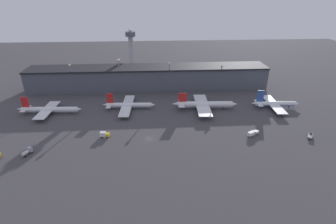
{
  "coord_description": "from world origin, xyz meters",
  "views": [
    {
      "loc": [
        2.81,
        -128.96,
        78.8
      ],
      "look_at": [
        12.49,
        22.27,
        6.0
      ],
      "focal_mm": 28.0,
      "sensor_mm": 36.0,
      "label": 1
    }
  ],
  "objects_px": {
    "airplane_0": "(49,110)",
    "service_vehicle_1": "(253,133)",
    "service_vehicle_2": "(104,134)",
    "service_vehicle_4": "(27,152)",
    "airplane_2": "(204,104)",
    "control_tower": "(131,50)",
    "airplane_3": "(275,104)",
    "service_vehicle_3": "(310,136)",
    "airplane_1": "(128,105)"
  },
  "relations": [
    {
      "from": "airplane_3",
      "to": "service_vehicle_1",
      "type": "height_order",
      "value": "airplane_3"
    },
    {
      "from": "airplane_1",
      "to": "service_vehicle_3",
      "type": "distance_m",
      "value": 117.06
    },
    {
      "from": "airplane_2",
      "to": "airplane_3",
      "type": "relative_size",
      "value": 1.33
    },
    {
      "from": "airplane_1",
      "to": "service_vehicle_3",
      "type": "bearing_deg",
      "value": -20.22
    },
    {
      "from": "airplane_2",
      "to": "control_tower",
      "type": "bearing_deg",
      "value": 127.86
    },
    {
      "from": "airplane_1",
      "to": "airplane_3",
      "type": "bearing_deg",
      "value": 0.71
    },
    {
      "from": "service_vehicle_4",
      "to": "service_vehicle_2",
      "type": "bearing_deg",
      "value": -42.71
    },
    {
      "from": "airplane_1",
      "to": "service_vehicle_3",
      "type": "relative_size",
      "value": 6.59
    },
    {
      "from": "airplane_0",
      "to": "airplane_2",
      "type": "distance_m",
      "value": 106.97
    },
    {
      "from": "airplane_1",
      "to": "control_tower",
      "type": "height_order",
      "value": "control_tower"
    },
    {
      "from": "airplane_1",
      "to": "service_vehicle_1",
      "type": "height_order",
      "value": "airplane_1"
    },
    {
      "from": "service_vehicle_1",
      "to": "service_vehicle_2",
      "type": "xyz_separation_m",
      "value": [
        -86.19,
        3.8,
        0.15
      ]
    },
    {
      "from": "control_tower",
      "to": "airplane_2",
      "type": "bearing_deg",
      "value": -55.31
    },
    {
      "from": "airplane_1",
      "to": "airplane_3",
      "type": "relative_size",
      "value": 1.08
    },
    {
      "from": "airplane_3",
      "to": "service_vehicle_4",
      "type": "bearing_deg",
      "value": -159.1
    },
    {
      "from": "airplane_3",
      "to": "airplane_0",
      "type": "bearing_deg",
      "value": -176.81
    },
    {
      "from": "airplane_0",
      "to": "service_vehicle_1",
      "type": "distance_m",
      "value": 133.8
    },
    {
      "from": "airplane_3",
      "to": "service_vehicle_4",
      "type": "height_order",
      "value": "airplane_3"
    },
    {
      "from": "service_vehicle_4",
      "to": "airplane_0",
      "type": "bearing_deg",
      "value": 30.91
    },
    {
      "from": "airplane_3",
      "to": "service_vehicle_4",
      "type": "relative_size",
      "value": 5.78
    },
    {
      "from": "airplane_0",
      "to": "control_tower",
      "type": "xyz_separation_m",
      "value": [
        52.05,
        79.79,
        22.76
      ]
    },
    {
      "from": "airplane_2",
      "to": "airplane_1",
      "type": "bearing_deg",
      "value": 178.8
    },
    {
      "from": "service_vehicle_2",
      "to": "service_vehicle_1",
      "type": "bearing_deg",
      "value": 5.14
    },
    {
      "from": "airplane_2",
      "to": "service_vehicle_4",
      "type": "height_order",
      "value": "airplane_2"
    },
    {
      "from": "service_vehicle_2",
      "to": "service_vehicle_4",
      "type": "relative_size",
      "value": 0.92
    },
    {
      "from": "airplane_2",
      "to": "airplane_3",
      "type": "distance_m",
      "value": 51.04
    },
    {
      "from": "service_vehicle_4",
      "to": "control_tower",
      "type": "bearing_deg",
      "value": 4.94
    },
    {
      "from": "airplane_1",
      "to": "airplane_2",
      "type": "distance_m",
      "value": 53.85
    },
    {
      "from": "airplane_2",
      "to": "service_vehicle_3",
      "type": "xyz_separation_m",
      "value": [
        53.74,
        -42.37,
        -2.51
      ]
    },
    {
      "from": "service_vehicle_3",
      "to": "service_vehicle_4",
      "type": "height_order",
      "value": "service_vehicle_4"
    },
    {
      "from": "airplane_2",
      "to": "service_vehicle_3",
      "type": "relative_size",
      "value": 8.12
    },
    {
      "from": "airplane_0",
      "to": "service_vehicle_4",
      "type": "xyz_separation_m",
      "value": [
        5.05,
        -48.86,
        -1.43
      ]
    },
    {
      "from": "service_vehicle_2",
      "to": "service_vehicle_3",
      "type": "distance_m",
      "value": 118.74
    },
    {
      "from": "airplane_0",
      "to": "service_vehicle_1",
      "type": "relative_size",
      "value": 5.74
    },
    {
      "from": "service_vehicle_3",
      "to": "service_vehicle_4",
      "type": "xyz_separation_m",
      "value": [
        -155.67,
        -6.92,
        0.53
      ]
    },
    {
      "from": "airplane_0",
      "to": "service_vehicle_2",
      "type": "height_order",
      "value": "airplane_0"
    },
    {
      "from": "airplane_2",
      "to": "control_tower",
      "type": "relative_size",
      "value": 1.04
    },
    {
      "from": "airplane_2",
      "to": "service_vehicle_3",
      "type": "height_order",
      "value": "airplane_2"
    },
    {
      "from": "service_vehicle_3",
      "to": "airplane_1",
      "type": "bearing_deg",
      "value": 101.96
    },
    {
      "from": "airplane_1",
      "to": "airplane_2",
      "type": "xyz_separation_m",
      "value": [
        53.68,
        -4.11,
        0.76
      ]
    },
    {
      "from": "service_vehicle_2",
      "to": "control_tower",
      "type": "xyz_separation_m",
      "value": [
        9.78,
        113.39,
        24.11
      ]
    },
    {
      "from": "airplane_0",
      "to": "airplane_1",
      "type": "bearing_deg",
      "value": 8.05
    },
    {
      "from": "airplane_2",
      "to": "service_vehicle_2",
      "type": "relative_size",
      "value": 8.42
    },
    {
      "from": "airplane_2",
      "to": "control_tower",
      "type": "height_order",
      "value": "control_tower"
    },
    {
      "from": "service_vehicle_2",
      "to": "service_vehicle_4",
      "type": "bearing_deg",
      "value": -150.06
    },
    {
      "from": "airplane_3",
      "to": "service_vehicle_1",
      "type": "distance_m",
      "value": 47.71
    },
    {
      "from": "service_vehicle_1",
      "to": "service_vehicle_4",
      "type": "height_order",
      "value": "service_vehicle_4"
    },
    {
      "from": "service_vehicle_1",
      "to": "service_vehicle_4",
      "type": "distance_m",
      "value": 123.94
    },
    {
      "from": "service_vehicle_2",
      "to": "service_vehicle_3",
      "type": "relative_size",
      "value": 0.96
    },
    {
      "from": "airplane_2",
      "to": "service_vehicle_1",
      "type": "height_order",
      "value": "airplane_2"
    }
  ]
}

